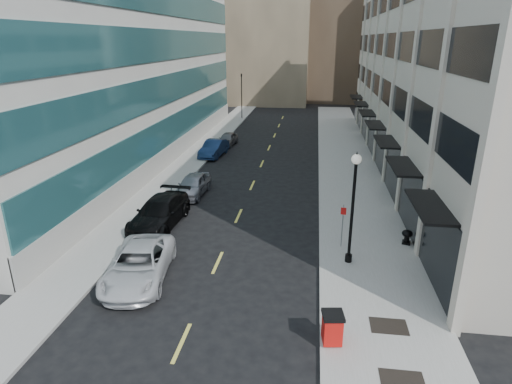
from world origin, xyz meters
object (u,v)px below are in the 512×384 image
(car_black_pickup, at_px, (160,213))
(trash_bin, at_px, (332,327))
(lamppost, at_px, (353,199))
(urn_planter, at_px, (407,235))
(traffic_signal, at_px, (241,77))
(car_silver_sedan, at_px, (193,185))
(car_blue_sedan, at_px, (214,148))
(car_grey_sedan, at_px, (228,139))
(sign_post, at_px, (343,220))
(car_white_van, at_px, (139,264))

(car_black_pickup, height_order, trash_bin, car_black_pickup)
(lamppost, bearing_deg, urn_planter, 36.88)
(trash_bin, bearing_deg, traffic_signal, 95.59)
(traffic_signal, distance_m, lamppost, 41.11)
(car_silver_sedan, distance_m, car_blue_sedan, 10.71)
(lamppost, bearing_deg, trash_bin, -99.25)
(car_silver_sedan, relative_size, trash_bin, 3.61)
(traffic_signal, bearing_deg, car_grey_sedan, -85.96)
(car_black_pickup, distance_m, trash_bin, 13.52)
(car_blue_sedan, height_order, lamppost, lamppost)
(sign_post, bearing_deg, car_grey_sedan, 123.42)
(traffic_signal, relative_size, car_white_van, 1.26)
(car_white_van, xyz_separation_m, car_black_pickup, (-1.14, 5.95, 0.05))
(car_silver_sedan, relative_size, car_grey_sedan, 1.15)
(traffic_signal, distance_m, car_blue_sedan, 20.62)
(car_grey_sedan, height_order, lamppost, lamppost)
(car_white_van, relative_size, sign_post, 2.35)
(car_black_pickup, xyz_separation_m, urn_planter, (13.94, -0.83, -0.19))
(car_black_pickup, relative_size, trash_bin, 4.65)
(car_blue_sedan, relative_size, urn_planter, 5.87)
(car_white_van, distance_m, car_grey_sedan, 26.59)
(car_black_pickup, bearing_deg, traffic_signal, 95.22)
(car_silver_sedan, relative_size, urn_planter, 5.59)
(car_white_van, relative_size, car_black_pickup, 0.98)
(lamppost, bearing_deg, sign_post, 99.78)
(car_white_van, distance_m, car_silver_sedan, 11.35)
(car_black_pickup, height_order, car_blue_sedan, car_black_pickup)
(car_white_van, xyz_separation_m, car_blue_sedan, (-1.60, 22.00, -0.01))
(sign_post, bearing_deg, trash_bin, -87.29)
(urn_planter, bearing_deg, car_silver_sedan, 155.22)
(lamppost, relative_size, sign_post, 2.35)
(car_grey_sedan, bearing_deg, car_blue_sedan, -89.97)
(traffic_signal, bearing_deg, lamppost, -73.15)
(car_silver_sedan, distance_m, sign_post, 12.24)
(traffic_signal, distance_m, car_silver_sedan, 31.11)
(trash_bin, relative_size, lamppost, 0.22)
(trash_bin, relative_size, urn_planter, 1.55)
(car_blue_sedan, bearing_deg, car_silver_sedan, -78.32)
(trash_bin, distance_m, lamppost, 6.75)
(car_black_pickup, relative_size, sign_post, 2.40)
(urn_planter, bearing_deg, car_white_van, -158.19)
(car_white_van, distance_m, sign_post, 10.31)
(car_grey_sedan, height_order, sign_post, sign_post)
(car_silver_sedan, bearing_deg, trash_bin, -55.51)
(traffic_signal, xyz_separation_m, sign_post, (11.63, -37.70, -4.04))
(car_white_van, relative_size, trash_bin, 4.54)
(traffic_signal, distance_m, car_white_van, 42.35)
(car_blue_sedan, bearing_deg, traffic_signal, 98.59)
(car_blue_sedan, height_order, trash_bin, car_blue_sedan)
(car_grey_sedan, bearing_deg, lamppost, -60.70)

